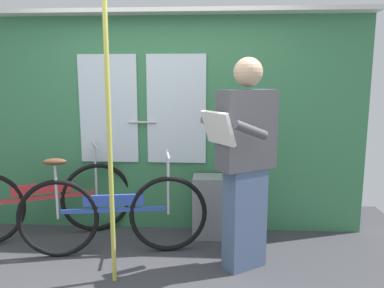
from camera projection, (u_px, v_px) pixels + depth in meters
train_door_wall at (162, 119)px, 3.91m from camera, size 4.12×0.28×2.23m
bicycle_near_door at (113, 214)px, 3.40m from camera, size 1.67×0.48×0.92m
bicycle_leaning_behind at (42, 201)px, 3.74m from camera, size 1.61×0.82×0.93m
passenger_reading_newspaper at (245, 160)px, 3.08m from camera, size 0.64×0.59×1.74m
trash_bin_by_wall at (213, 206)px, 3.81m from camera, size 0.41×0.28×0.62m
handrail_pole at (110, 144)px, 2.82m from camera, size 0.04×0.04×2.19m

